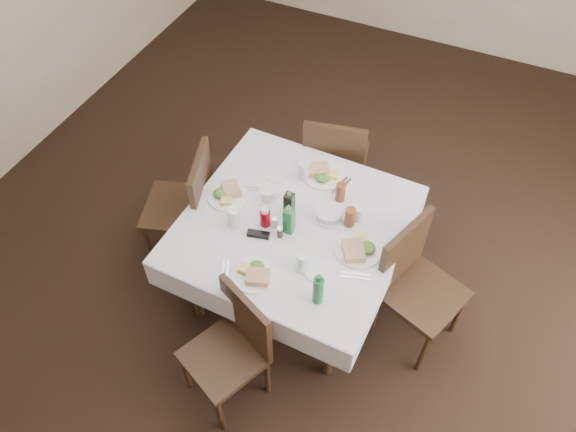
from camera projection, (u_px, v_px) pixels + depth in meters
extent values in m
plane|color=black|center=(323.00, 277.00, 4.29)|extent=(7.00, 7.00, 0.00)
cylinder|color=black|center=(194.00, 286.00, 3.81)|extent=(0.06, 0.06, 0.72)
cylinder|color=black|center=(263.00, 188.00, 4.40)|extent=(0.06, 0.06, 0.72)
cylinder|color=black|center=(330.00, 346.00, 3.53)|extent=(0.06, 0.06, 0.72)
cylinder|color=black|center=(385.00, 233.00, 4.11)|extent=(0.06, 0.06, 0.72)
cube|color=black|center=(294.00, 225.00, 3.68)|extent=(1.30, 1.30, 0.03)
cube|color=silver|center=(294.00, 223.00, 3.66)|extent=(1.42, 1.42, 0.01)
cube|color=silver|center=(335.00, 167.00, 4.15)|extent=(1.39, 0.05, 0.22)
cube|color=silver|center=(243.00, 316.00, 3.34)|extent=(1.39, 0.05, 0.22)
cube|color=silver|center=(392.00, 272.00, 3.55)|extent=(0.05, 1.39, 0.22)
cube|color=silver|center=(205.00, 199.00, 3.94)|extent=(0.05, 1.39, 0.22)
cube|color=black|center=(336.00, 158.00, 4.46)|extent=(0.55, 0.55, 0.04)
cube|color=black|center=(334.00, 153.00, 4.13)|extent=(0.46, 0.14, 0.50)
cylinder|color=black|center=(362.00, 166.00, 4.73)|extent=(0.04, 0.04, 0.47)
cylinder|color=black|center=(355.00, 200.00, 4.48)|extent=(0.04, 0.04, 0.47)
cylinder|color=black|center=(315.00, 159.00, 4.79)|extent=(0.04, 0.04, 0.47)
cylinder|color=black|center=(306.00, 192.00, 4.54)|extent=(0.04, 0.04, 0.47)
cube|color=black|center=(223.00, 358.00, 3.39)|extent=(0.57, 0.57, 0.04)
cube|color=black|center=(246.00, 320.00, 3.29)|extent=(0.41, 0.21, 0.47)
cylinder|color=black|center=(186.00, 371.00, 3.57)|extent=(0.04, 0.04, 0.44)
cylinder|color=black|center=(232.00, 336.00, 3.73)|extent=(0.04, 0.04, 0.44)
cylinder|color=black|center=(220.00, 414.00, 3.39)|extent=(0.04, 0.04, 0.44)
cylinder|color=black|center=(268.00, 376.00, 3.55)|extent=(0.04, 0.04, 0.44)
cube|color=black|center=(423.00, 295.00, 3.63)|extent=(0.60, 0.60, 0.04)
cube|color=black|center=(403.00, 253.00, 3.53)|extent=(0.20, 0.45, 0.51)
cylinder|color=black|center=(424.00, 352.00, 3.63)|extent=(0.04, 0.04, 0.48)
cylinder|color=black|center=(375.00, 314.00, 3.81)|extent=(0.04, 0.04, 0.48)
cylinder|color=black|center=(459.00, 313.00, 3.82)|extent=(0.04, 0.04, 0.48)
cylinder|color=black|center=(411.00, 278.00, 4.00)|extent=(0.04, 0.04, 0.48)
cube|color=black|center=(177.00, 208.00, 4.11)|extent=(0.59, 0.59, 0.04)
cube|color=black|center=(202.00, 186.00, 3.90)|extent=(0.18, 0.46, 0.51)
cylinder|color=black|center=(163.00, 206.00, 4.44)|extent=(0.04, 0.04, 0.48)
cylinder|color=black|center=(214.00, 211.00, 4.41)|extent=(0.04, 0.04, 0.48)
cylinder|color=black|center=(149.00, 247.00, 4.18)|extent=(0.04, 0.04, 0.48)
cylinder|color=black|center=(202.00, 252.00, 4.15)|extent=(0.04, 0.04, 0.48)
cylinder|color=white|center=(323.00, 176.00, 3.92)|extent=(0.28, 0.28, 0.01)
cube|color=tan|center=(318.00, 169.00, 3.91)|extent=(0.19, 0.18, 0.05)
cube|color=#D9BC62|center=(331.00, 174.00, 3.89)|extent=(0.11, 0.09, 0.04)
ellipsoid|color=#246C16|center=(322.00, 177.00, 3.87)|extent=(0.10, 0.09, 0.05)
cylinder|color=white|center=(254.00, 275.00, 3.38)|extent=(0.27, 0.27, 0.01)
cube|color=tan|center=(258.00, 277.00, 3.34)|extent=(0.17, 0.15, 0.04)
cube|color=#D9BC62|center=(246.00, 270.00, 3.38)|extent=(0.09, 0.07, 0.03)
ellipsoid|color=#246C16|center=(257.00, 267.00, 3.39)|extent=(0.10, 0.09, 0.04)
cylinder|color=white|center=(358.00, 249.00, 3.51)|extent=(0.31, 0.31, 0.02)
cube|color=tan|center=(353.00, 251.00, 3.46)|extent=(0.19, 0.20, 0.05)
cube|color=#D9BC62|center=(360.00, 239.00, 3.52)|extent=(0.10, 0.11, 0.04)
ellipsoid|color=#246C16|center=(367.00, 247.00, 3.47)|extent=(0.11, 0.10, 0.05)
cylinder|color=white|center=(228.00, 196.00, 3.79)|extent=(0.28, 0.28, 0.01)
cube|color=tan|center=(231.00, 189.00, 3.80)|extent=(0.18, 0.18, 0.05)
cube|color=#D9BC62|center=(227.00, 200.00, 3.74)|extent=(0.10, 0.11, 0.04)
ellipsoid|color=#246C16|center=(221.00, 193.00, 3.77)|extent=(0.10, 0.09, 0.05)
cylinder|color=white|center=(277.00, 176.00, 3.92)|extent=(0.16, 0.16, 0.01)
cylinder|color=white|center=(316.00, 272.00, 3.40)|extent=(0.14, 0.14, 0.01)
cylinder|color=silver|center=(304.00, 171.00, 3.86)|extent=(0.08, 0.08, 0.14)
cylinder|color=silver|center=(303.00, 262.00, 3.36)|extent=(0.08, 0.08, 0.14)
cylinder|color=silver|center=(357.00, 214.00, 3.63)|extent=(0.06, 0.06, 0.11)
cylinder|color=silver|center=(234.00, 217.00, 3.59)|extent=(0.08, 0.08, 0.15)
cylinder|color=brown|center=(341.00, 192.00, 3.73)|extent=(0.07, 0.07, 0.14)
cylinder|color=brown|center=(350.00, 217.00, 3.59)|extent=(0.07, 0.07, 0.14)
cylinder|color=silver|center=(329.00, 216.00, 3.67)|extent=(0.19, 0.19, 0.04)
cylinder|color=silver|center=(329.00, 213.00, 3.65)|extent=(0.18, 0.18, 0.04)
cube|color=black|center=(289.00, 205.00, 3.62)|extent=(0.06, 0.06, 0.19)
cone|color=silver|center=(289.00, 192.00, 3.53)|extent=(0.03, 0.03, 0.05)
cube|color=#195F2E|center=(289.00, 221.00, 3.54)|extent=(0.06, 0.06, 0.20)
cone|color=silver|center=(289.00, 207.00, 3.44)|extent=(0.03, 0.03, 0.06)
cylinder|color=#9A010E|center=(265.00, 218.00, 3.60)|extent=(0.07, 0.07, 0.13)
cylinder|color=white|center=(265.00, 210.00, 3.54)|extent=(0.05, 0.05, 0.02)
cylinder|color=white|center=(275.00, 223.00, 3.61)|extent=(0.04, 0.04, 0.07)
cylinder|color=silver|center=(274.00, 220.00, 3.57)|extent=(0.04, 0.04, 0.01)
cylinder|color=#392A17|center=(280.00, 233.00, 3.55)|extent=(0.04, 0.04, 0.07)
cylinder|color=silver|center=(280.00, 229.00, 3.52)|extent=(0.04, 0.04, 0.01)
cylinder|color=white|center=(268.00, 200.00, 3.77)|extent=(0.13, 0.13, 0.01)
cylinder|color=white|center=(268.00, 195.00, 3.74)|extent=(0.08, 0.08, 0.09)
cylinder|color=black|center=(268.00, 192.00, 3.71)|extent=(0.07, 0.07, 0.01)
torus|color=white|center=(275.00, 196.00, 3.73)|extent=(0.06, 0.03, 0.06)
cube|color=black|center=(258.00, 234.00, 3.57)|extent=(0.15, 0.08, 0.03)
cylinder|color=#195F2E|center=(318.00, 290.00, 3.20)|extent=(0.06, 0.06, 0.21)
cylinder|color=#195F2E|center=(319.00, 278.00, 3.10)|extent=(0.03, 0.03, 0.04)
cube|color=white|center=(350.00, 250.00, 3.48)|extent=(0.11, 0.08, 0.05)
cube|color=#FFA3B6|center=(350.00, 249.00, 3.48)|extent=(0.08, 0.06, 0.02)
cube|color=silver|center=(340.00, 185.00, 3.87)|extent=(0.05, 0.19, 0.01)
cube|color=silver|center=(344.00, 187.00, 3.85)|extent=(0.05, 0.19, 0.01)
cube|color=silver|center=(227.00, 271.00, 3.41)|extent=(0.08, 0.16, 0.01)
cube|color=silver|center=(223.00, 271.00, 3.41)|extent=(0.08, 0.16, 0.01)
cube|color=silver|center=(355.00, 278.00, 3.37)|extent=(0.18, 0.07, 0.01)
cube|color=silver|center=(355.00, 274.00, 3.39)|extent=(0.18, 0.07, 0.01)
cube|color=silver|center=(247.00, 187.00, 3.85)|extent=(0.16, 0.07, 0.01)
cube|color=silver|center=(247.00, 190.00, 3.83)|extent=(0.16, 0.07, 0.01)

